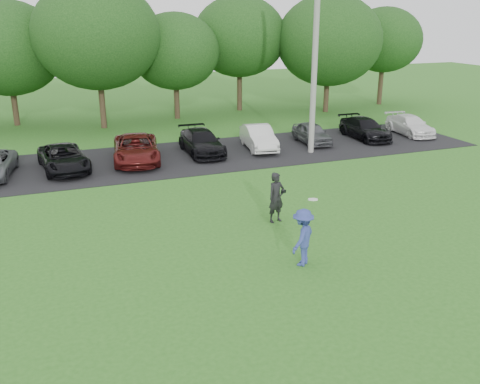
# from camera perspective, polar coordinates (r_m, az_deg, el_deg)

# --- Properties ---
(ground) EXTENTS (100.00, 100.00, 0.00)m
(ground) POSITION_cam_1_polar(r_m,az_deg,el_deg) (14.68, 4.97, -8.93)
(ground) COLOR #2B661D
(ground) RESTS_ON ground
(parking_lot) EXTENTS (32.00, 6.50, 0.03)m
(parking_lot) POSITION_cam_1_polar(r_m,az_deg,el_deg) (26.21, -7.49, 3.56)
(parking_lot) COLOR black
(parking_lot) RESTS_ON ground
(utility_pole) EXTENTS (0.28, 0.28, 10.67)m
(utility_pole) POSITION_cam_1_polar(r_m,az_deg,el_deg) (26.59, 8.05, 15.39)
(utility_pole) COLOR gray
(utility_pole) RESTS_ON ground
(frisbee_player) EXTENTS (1.21, 1.16, 1.94)m
(frisbee_player) POSITION_cam_1_polar(r_m,az_deg,el_deg) (15.02, 6.70, -4.82)
(frisbee_player) COLOR #32418F
(frisbee_player) RESTS_ON ground
(camera_bystander) EXTENTS (0.71, 0.56, 1.73)m
(camera_bystander) POSITION_cam_1_polar(r_m,az_deg,el_deg) (17.99, 3.89, -0.58)
(camera_bystander) COLOR black
(camera_bystander) RESTS_ON ground
(parked_cars) EXTENTS (30.38, 4.78, 1.25)m
(parked_cars) POSITION_cam_1_polar(r_m,az_deg,el_deg) (25.93, -9.81, 4.64)
(parked_cars) COLOR #4D1510
(parked_cars) RESTS_ON parking_lot
(tree_row) EXTENTS (42.39, 9.85, 8.64)m
(tree_row) POSITION_cam_1_polar(r_m,az_deg,el_deg) (35.22, -9.32, 15.41)
(tree_row) COLOR #38281C
(tree_row) RESTS_ON ground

